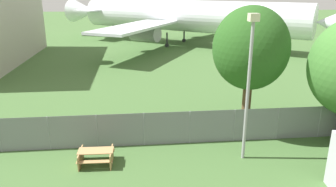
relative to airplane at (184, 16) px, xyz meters
name	(u,v)px	position (x,y,z in m)	size (l,w,h in m)	color
perimeter_fence	(190,127)	(-4.48, -32.55, -3.36)	(56.07, 0.07, 1.91)	gray
airplane	(184,16)	(0.00, 0.00, 0.00)	(38.99, 31.90, 13.32)	white
picnic_bench_open_grass	(96,155)	(-9.47, -34.39, -3.84)	(1.76, 1.45, 0.76)	tan
tree_near_hangar	(251,49)	(-0.83, -31.21, 0.75)	(4.34, 4.34, 7.48)	brown
light_mast	(249,74)	(-2.02, -34.52, 0.18)	(0.44, 0.44, 7.28)	#99999E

